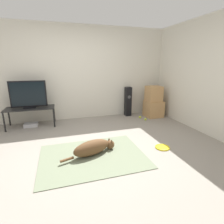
{
  "coord_description": "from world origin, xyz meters",
  "views": [
    {
      "loc": [
        -0.54,
        -2.9,
        1.54
      ],
      "look_at": [
        0.63,
        0.86,
        0.45
      ],
      "focal_mm": 28.0,
      "sensor_mm": 36.0,
      "label": 1
    }
  ],
  "objects_px": {
    "dog": "(94,147)",
    "game_console": "(31,125)",
    "tennis_ball_by_boxes": "(145,119)",
    "floor_speaker": "(128,101)",
    "tv": "(28,95)",
    "cardboard_box_lower": "(153,109)",
    "tennis_ball_near_speaker": "(140,117)",
    "frisbee": "(162,147)",
    "cardboard_box_upper": "(154,94)",
    "tv_stand": "(30,110)"
  },
  "relations": [
    {
      "from": "dog",
      "to": "cardboard_box_upper",
      "type": "height_order",
      "value": "cardboard_box_upper"
    },
    {
      "from": "tennis_ball_near_speaker",
      "to": "frisbee",
      "type": "bearing_deg",
      "value": -103.1
    },
    {
      "from": "dog",
      "to": "tennis_ball_by_boxes",
      "type": "bearing_deg",
      "value": 39.37
    },
    {
      "from": "dog",
      "to": "game_console",
      "type": "xyz_separation_m",
      "value": [
        -1.24,
        1.88,
        -0.09
      ]
    },
    {
      "from": "floor_speaker",
      "to": "tennis_ball_near_speaker",
      "type": "height_order",
      "value": "floor_speaker"
    },
    {
      "from": "floor_speaker",
      "to": "game_console",
      "type": "bearing_deg",
      "value": -175.79
    },
    {
      "from": "cardboard_box_lower",
      "to": "tennis_ball_by_boxes",
      "type": "xyz_separation_m",
      "value": [
        -0.4,
        -0.29,
        -0.2
      ]
    },
    {
      "from": "tv_stand",
      "to": "game_console",
      "type": "bearing_deg",
      "value": -147.97
    },
    {
      "from": "tennis_ball_by_boxes",
      "to": "game_console",
      "type": "distance_m",
      "value": 3.04
    },
    {
      "from": "tv_stand",
      "to": "tennis_ball_near_speaker",
      "type": "distance_m",
      "value": 2.97
    },
    {
      "from": "game_console",
      "to": "floor_speaker",
      "type": "bearing_deg",
      "value": 4.21
    },
    {
      "from": "tv",
      "to": "game_console",
      "type": "xyz_separation_m",
      "value": [
        -0.03,
        -0.02,
        -0.77
      ]
    },
    {
      "from": "tv_stand",
      "to": "floor_speaker",
      "type": "bearing_deg",
      "value": 3.89
    },
    {
      "from": "dog",
      "to": "floor_speaker",
      "type": "xyz_separation_m",
      "value": [
        1.49,
        2.08,
        0.3
      ]
    },
    {
      "from": "cardboard_box_upper",
      "to": "tv",
      "type": "height_order",
      "value": "tv"
    },
    {
      "from": "frisbee",
      "to": "tv_stand",
      "type": "relative_size",
      "value": 0.23
    },
    {
      "from": "cardboard_box_lower",
      "to": "tennis_ball_near_speaker",
      "type": "relative_size",
      "value": 7.3
    },
    {
      "from": "tv",
      "to": "tennis_ball_by_boxes",
      "type": "height_order",
      "value": "tv"
    },
    {
      "from": "dog",
      "to": "tv_stand",
      "type": "bearing_deg",
      "value": 122.56
    },
    {
      "from": "frisbee",
      "to": "cardboard_box_lower",
      "type": "xyz_separation_m",
      "value": [
        0.89,
        1.89,
        0.22
      ]
    },
    {
      "from": "cardboard_box_lower",
      "to": "cardboard_box_upper",
      "type": "xyz_separation_m",
      "value": [
        -0.01,
        0.01,
        0.46
      ]
    },
    {
      "from": "cardboard_box_lower",
      "to": "game_console",
      "type": "xyz_separation_m",
      "value": [
        -3.42,
        0.13,
        -0.19
      ]
    },
    {
      "from": "cardboard_box_lower",
      "to": "game_console",
      "type": "relative_size",
      "value": 1.49
    },
    {
      "from": "frisbee",
      "to": "cardboard_box_upper",
      "type": "height_order",
      "value": "cardboard_box_upper"
    },
    {
      "from": "tv_stand",
      "to": "dog",
      "type": "bearing_deg",
      "value": -57.44
    },
    {
      "from": "floor_speaker",
      "to": "tv_stand",
      "type": "height_order",
      "value": "floor_speaker"
    },
    {
      "from": "cardboard_box_upper",
      "to": "floor_speaker",
      "type": "relative_size",
      "value": 0.51
    },
    {
      "from": "tv_stand",
      "to": "tennis_ball_near_speaker",
      "type": "relative_size",
      "value": 17.53
    },
    {
      "from": "cardboard_box_upper",
      "to": "game_console",
      "type": "height_order",
      "value": "cardboard_box_upper"
    },
    {
      "from": "game_console",
      "to": "tennis_ball_by_boxes",
      "type": "bearing_deg",
      "value": -7.94
    },
    {
      "from": "dog",
      "to": "tennis_ball_by_boxes",
      "type": "height_order",
      "value": "dog"
    },
    {
      "from": "floor_speaker",
      "to": "tv_stand",
      "type": "xyz_separation_m",
      "value": [
        -2.7,
        -0.18,
        -0.0
      ]
    },
    {
      "from": "frisbee",
      "to": "tv",
      "type": "xyz_separation_m",
      "value": [
        -2.51,
        2.04,
        0.8
      ]
    },
    {
      "from": "floor_speaker",
      "to": "tv",
      "type": "relative_size",
      "value": 1.05
    },
    {
      "from": "tv",
      "to": "game_console",
      "type": "height_order",
      "value": "tv"
    },
    {
      "from": "cardboard_box_upper",
      "to": "tennis_ball_by_boxes",
      "type": "distance_m",
      "value": 0.82
    },
    {
      "from": "game_console",
      "to": "tennis_ball_near_speaker",
      "type": "bearing_deg",
      "value": -3.47
    },
    {
      "from": "floor_speaker",
      "to": "tennis_ball_by_boxes",
      "type": "bearing_deg",
      "value": -65.09
    },
    {
      "from": "tv_stand",
      "to": "game_console",
      "type": "xyz_separation_m",
      "value": [
        -0.03,
        -0.02,
        -0.39
      ]
    },
    {
      "from": "frisbee",
      "to": "tennis_ball_by_boxes",
      "type": "height_order",
      "value": "tennis_ball_by_boxes"
    },
    {
      "from": "cardboard_box_lower",
      "to": "game_console",
      "type": "bearing_deg",
      "value": 177.81
    },
    {
      "from": "tv",
      "to": "cardboard_box_lower",
      "type": "bearing_deg",
      "value": -2.54
    },
    {
      "from": "cardboard_box_upper",
      "to": "tv_stand",
      "type": "xyz_separation_m",
      "value": [
        -3.38,
        0.14,
        -0.25
      ]
    },
    {
      "from": "cardboard_box_lower",
      "to": "cardboard_box_upper",
      "type": "relative_size",
      "value": 1.09
    },
    {
      "from": "tv",
      "to": "tv_stand",
      "type": "bearing_deg",
      "value": -90.0
    },
    {
      "from": "dog",
      "to": "frisbee",
      "type": "height_order",
      "value": "dog"
    },
    {
      "from": "cardboard_box_lower",
      "to": "tv",
      "type": "xyz_separation_m",
      "value": [
        -3.39,
        0.15,
        0.58
      ]
    },
    {
      "from": "cardboard_box_upper",
      "to": "cardboard_box_lower",
      "type": "bearing_deg",
      "value": -34.6
    },
    {
      "from": "frisbee",
      "to": "dog",
      "type": "bearing_deg",
      "value": 173.93
    },
    {
      "from": "tennis_ball_by_boxes",
      "to": "game_console",
      "type": "height_order",
      "value": "game_console"
    }
  ]
}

